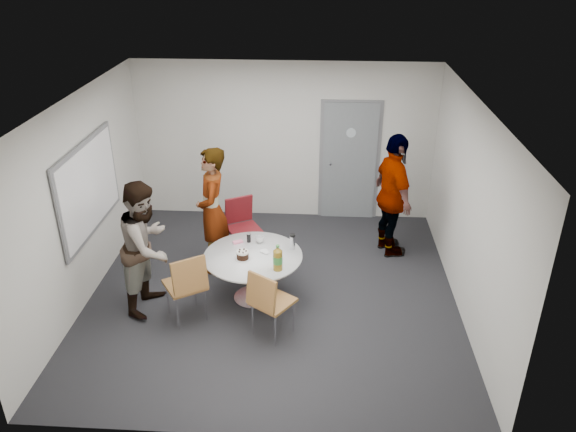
# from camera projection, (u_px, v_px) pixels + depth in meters

# --- Properties ---
(floor) EXTENTS (5.00, 5.00, 0.00)m
(floor) POSITION_uv_depth(u_px,v_px,m) (273.00, 293.00, 7.81)
(floor) COLOR #242428
(floor) RESTS_ON ground
(ceiling) EXTENTS (5.00, 5.00, 0.00)m
(ceiling) POSITION_uv_depth(u_px,v_px,m) (270.00, 102.00, 6.60)
(ceiling) COLOR silver
(ceiling) RESTS_ON wall_back
(wall_back) EXTENTS (5.00, 0.00, 5.00)m
(wall_back) POSITION_uv_depth(u_px,v_px,m) (285.00, 142.00, 9.43)
(wall_back) COLOR beige
(wall_back) RESTS_ON floor
(wall_left) EXTENTS (0.00, 5.00, 5.00)m
(wall_left) POSITION_uv_depth(u_px,v_px,m) (82.00, 201.00, 7.34)
(wall_left) COLOR beige
(wall_left) RESTS_ON floor
(wall_right) EXTENTS (0.00, 5.00, 5.00)m
(wall_right) POSITION_uv_depth(u_px,v_px,m) (469.00, 211.00, 7.06)
(wall_right) COLOR beige
(wall_right) RESTS_ON floor
(wall_front) EXTENTS (5.00, 0.00, 5.00)m
(wall_front) POSITION_uv_depth(u_px,v_px,m) (247.00, 327.00, 4.97)
(wall_front) COLOR beige
(wall_front) RESTS_ON floor
(door) EXTENTS (1.02, 0.17, 2.12)m
(door) POSITION_uv_depth(u_px,v_px,m) (349.00, 162.00, 9.50)
(door) COLOR slate
(door) RESTS_ON wall_back
(whiteboard) EXTENTS (0.04, 1.90, 1.25)m
(whiteboard) POSITION_uv_depth(u_px,v_px,m) (89.00, 187.00, 7.47)
(whiteboard) COLOR slate
(whiteboard) RESTS_ON wall_left
(table) EXTENTS (1.31, 1.31, 1.03)m
(table) POSITION_uv_depth(u_px,v_px,m) (255.00, 261.00, 7.42)
(table) COLOR white
(table) RESTS_ON floor
(chair_near_left) EXTENTS (0.66, 0.67, 0.97)m
(chair_near_left) POSITION_uv_depth(u_px,v_px,m) (187.00, 282.00, 6.98)
(chair_near_left) COLOR brown
(chair_near_left) RESTS_ON floor
(chair_near_right) EXTENTS (0.63, 0.64, 0.93)m
(chair_near_right) POSITION_uv_depth(u_px,v_px,m) (268.00, 299.00, 6.71)
(chair_near_right) COLOR brown
(chair_near_right) RESTS_ON floor
(chair_far) EXTENTS (0.63, 0.65, 0.95)m
(chair_far) POSITION_uv_depth(u_px,v_px,m) (242.00, 222.00, 8.47)
(chair_far) COLOR maroon
(chair_far) RESTS_ON floor
(person_main) EXTENTS (0.55, 0.75, 1.88)m
(person_main) POSITION_uv_depth(u_px,v_px,m) (212.00, 211.00, 8.01)
(person_main) COLOR #A5C6EA
(person_main) RESTS_ON floor
(person_left) EXTENTS (0.82, 0.97, 1.79)m
(person_left) POSITION_uv_depth(u_px,v_px,m) (147.00, 246.00, 7.18)
(person_left) COLOR white
(person_left) RESTS_ON floor
(person_right) EXTENTS (0.77, 1.22, 1.93)m
(person_right) POSITION_uv_depth(u_px,v_px,m) (393.00, 196.00, 8.39)
(person_right) COLOR black
(person_right) RESTS_ON floor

